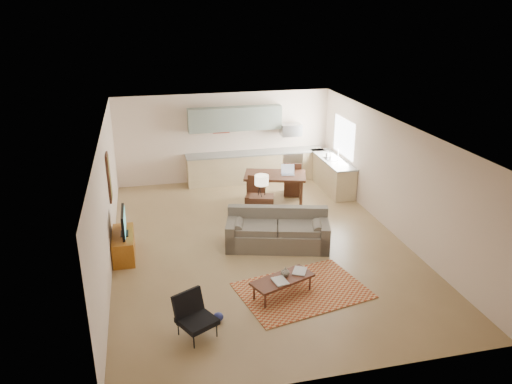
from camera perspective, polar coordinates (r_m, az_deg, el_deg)
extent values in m
plane|color=olive|center=(11.55, 0.34, -5.86)|extent=(9.00, 9.00, 0.00)
plane|color=white|center=(10.61, 0.37, 7.27)|extent=(9.00, 9.00, 0.00)
plane|color=beige|center=(15.22, -3.61, 6.24)|extent=(6.50, 0.00, 6.50)
plane|color=beige|center=(7.16, 8.95, -12.01)|extent=(6.50, 0.00, 6.50)
plane|color=beige|center=(10.77, -16.71, -0.97)|extent=(0.00, 9.00, 9.00)
plane|color=beige|center=(12.14, 15.45, 1.64)|extent=(0.00, 9.00, 9.00)
cube|color=#A5A8AD|center=(15.61, 3.93, 3.17)|extent=(0.62, 0.62, 0.90)
cube|color=#A5A8AD|center=(15.33, 4.01, 7.11)|extent=(0.62, 0.40, 0.35)
cube|color=gray|center=(14.96, -2.41, 8.37)|extent=(2.80, 0.34, 0.70)
cube|color=white|center=(14.65, 10.01, 6.19)|extent=(0.02, 1.40, 1.05)
cube|color=#9A3319|center=(9.82, 5.32, -11.14)|extent=(2.64, 2.08, 0.02)
imported|color=#981D0C|center=(9.32, 2.06, -10.31)|extent=(0.35, 0.41, 0.03)
imported|color=navy|center=(9.73, 4.30, -8.91)|extent=(0.53, 0.54, 0.03)
imported|color=black|center=(9.53, 3.36, -9.07)|extent=(0.23, 0.23, 0.18)
imported|color=#FDE3C7|center=(14.80, 8.19, 4.29)|extent=(0.12, 0.13, 0.19)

